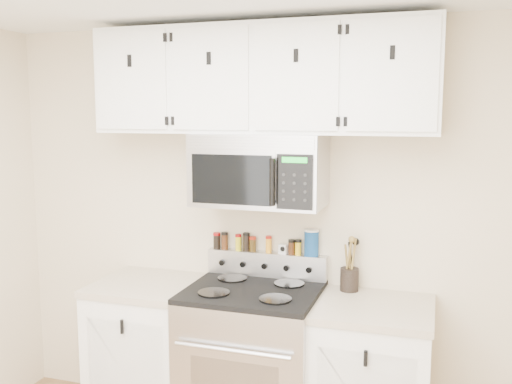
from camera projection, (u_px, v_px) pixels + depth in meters
back_wall at (269, 228)px, 3.55m from camera, size 3.50×0.01×2.50m
range at (253, 365)px, 3.36m from camera, size 0.76×0.65×1.10m
base_cabinet_left at (150, 352)px, 3.59m from camera, size 0.64×0.62×0.92m
base_cabinet_right at (371, 384)px, 3.17m from camera, size 0.64×0.62×0.92m
microwave at (259, 170)px, 3.32m from camera, size 0.76×0.44×0.42m
upper_cabinets at (261, 80)px, 3.28m from camera, size 2.00×0.35×0.62m
utensil_crock at (349, 278)px, 3.35m from camera, size 0.11×0.11×0.32m
kitchen_timer at (284, 249)px, 3.51m from camera, size 0.06×0.05×0.06m
salt_canister at (311, 243)px, 3.45m from camera, size 0.09×0.09×0.16m
spice_jar_0 at (217, 241)px, 3.64m from camera, size 0.05×0.05×0.10m
spice_jar_1 at (225, 241)px, 3.62m from camera, size 0.04×0.04×0.11m
spice_jar_2 at (238, 242)px, 3.59m from camera, size 0.04×0.04×0.10m
spice_jar_3 at (246, 242)px, 3.58m from camera, size 0.04×0.04×0.11m
spice_jar_4 at (253, 244)px, 3.56m from camera, size 0.04×0.04×0.09m
spice_jar_5 at (269, 244)px, 3.53m from camera, size 0.04×0.04×0.10m
spice_jar_6 at (292, 247)px, 3.49m from camera, size 0.04×0.04×0.09m
spice_jar_7 at (298, 247)px, 3.48m from camera, size 0.04×0.04×0.09m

